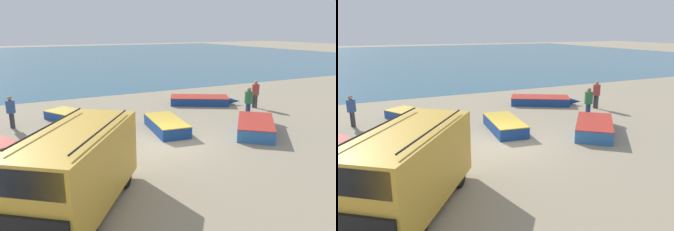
{
  "view_description": "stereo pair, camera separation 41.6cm",
  "coord_description": "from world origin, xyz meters",
  "views": [
    {
      "loc": [
        -6.17,
        -12.53,
        5.05
      ],
      "look_at": [
        0.63,
        1.16,
        1.0
      ],
      "focal_mm": 35.0,
      "sensor_mm": 36.0,
      "label": 1
    },
    {
      "loc": [
        -5.79,
        -12.71,
        5.05
      ],
      "look_at": [
        0.63,
        1.16,
        1.0
      ],
      "focal_mm": 35.0,
      "sensor_mm": 36.0,
      "label": 2
    }
  ],
  "objects": [
    {
      "name": "fishing_rowboat_2",
      "position": [
        5.73,
        6.28,
        0.27
      ],
      "size": [
        4.68,
        3.39,
        0.55
      ],
      "rotation": [
        0.0,
        0.0,
        5.77
      ],
      "color": "navy",
      "rests_on": "ground_plane"
    },
    {
      "name": "fishing_rowboat_1",
      "position": [
        4.81,
        -0.34,
        0.32
      ],
      "size": [
        3.63,
        4.03,
        0.65
      ],
      "rotation": [
        0.0,
        0.0,
        0.88
      ],
      "color": "#2D66AD",
      "rests_on": "ground_plane"
    },
    {
      "name": "fisherman_0",
      "position": [
        8.34,
        3.81,
        1.07
      ],
      "size": [
        0.47,
        0.47,
        1.8
      ],
      "rotation": [
        0.0,
        0.0,
        3.59
      ],
      "color": "#38383D",
      "rests_on": "ground_plane"
    },
    {
      "name": "fisherman_1",
      "position": [
        -6.15,
        5.87,
        1.02
      ],
      "size": [
        0.45,
        0.45,
        1.71
      ],
      "rotation": [
        0.0,
        0.0,
        3.67
      ],
      "color": "#38383D",
      "rests_on": "ground_plane"
    },
    {
      "name": "ground_plane",
      "position": [
        0.0,
        0.0,
        0.0
      ],
      "size": [
        200.0,
        200.0,
        0.0
      ],
      "primitive_type": "plane",
      "color": "gray"
    },
    {
      "name": "fishing_rowboat_0",
      "position": [
        -2.88,
        5.77,
        0.25
      ],
      "size": [
        3.13,
        4.26,
        0.49
      ],
      "rotation": [
        0.0,
        0.0,
        5.25
      ],
      "color": "#234CA3",
      "rests_on": "ground_plane"
    },
    {
      "name": "fishing_rowboat_4",
      "position": [
        0.89,
        1.97,
        0.3
      ],
      "size": [
        1.86,
        4.1,
        0.61
      ],
      "rotation": [
        0.0,
        0.0,
        1.45
      ],
      "color": "navy",
      "rests_on": "ground_plane"
    },
    {
      "name": "fisherman_3",
      "position": [
        6.28,
        2.02,
        1.07
      ],
      "size": [
        0.47,
        0.47,
        1.79
      ],
      "rotation": [
        0.0,
        0.0,
        1.78
      ],
      "color": "navy",
      "rests_on": "ground_plane"
    },
    {
      "name": "sea_water",
      "position": [
        0.0,
        52.0,
        0.0
      ],
      "size": [
        120.0,
        80.0,
        0.01
      ],
      "primitive_type": "cube",
      "color": "#33607A",
      "rests_on": "ground_plane"
    },
    {
      "name": "parked_van",
      "position": [
        -4.65,
        -3.81,
        1.3
      ],
      "size": [
        4.5,
        5.14,
        2.5
      ],
      "rotation": [
        0.0,
        0.0,
        4.08
      ],
      "color": "gold",
      "rests_on": "ground_plane"
    }
  ]
}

